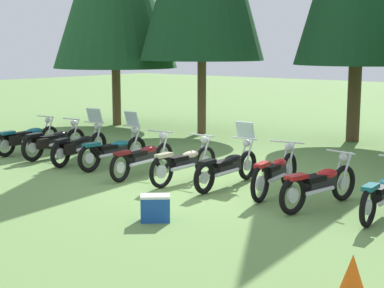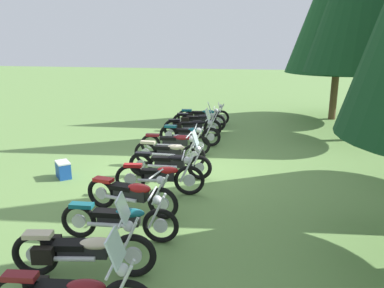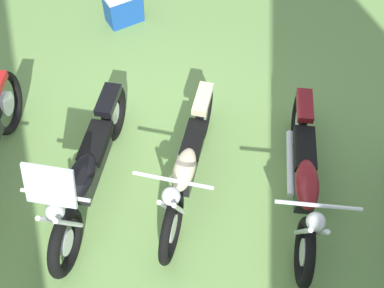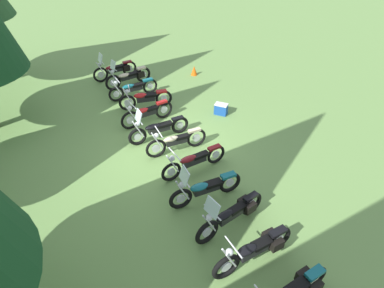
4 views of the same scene
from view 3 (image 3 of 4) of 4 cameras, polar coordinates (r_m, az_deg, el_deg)
ground_plane at (r=5.25m, az=-5.72°, el=-4.98°), size 80.00×80.00×0.00m
motorcycle_4 at (r=4.90m, az=13.42°, el=-3.73°), size 0.73×2.31×0.99m
motorcycle_5 at (r=4.84m, az=-0.45°, el=-2.32°), size 0.73×2.20×1.01m
motorcycle_6 at (r=4.92m, az=-12.43°, el=-2.89°), size 0.62×2.32×1.35m
picnic_cooler at (r=7.11m, az=-8.39°, el=16.17°), size 0.60×0.58×0.46m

